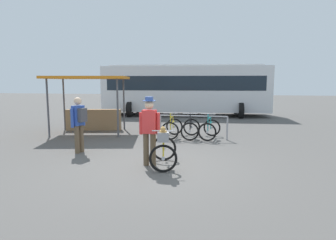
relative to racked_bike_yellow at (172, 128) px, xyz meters
The scene contains 10 objects.
ground_plane 3.81m from the racked_bike_yellow, 87.09° to the right, with size 80.00×80.00×0.00m, color #514F4C.
bike_rack_rail 0.87m from the racked_bike_yellow, 12.65° to the right, with size 2.51×0.07×0.88m.
racked_bike_yellow is the anchor object (origin of this frame).
racked_bike_black 0.70m from the racked_bike_yellow, ahead, with size 0.69×1.10×0.97m.
racked_bike_teal 1.40m from the racked_bike_yellow, ahead, with size 0.80×1.18×0.97m.
featured_bicycle 3.89m from the racked_bike_yellow, 83.78° to the right, with size 0.84×1.25×1.09m.
person_with_featured_bike 3.80m from the racked_bike_yellow, 89.29° to the right, with size 0.53×0.32×1.72m.
pedestrian_with_backpack 3.70m from the racked_bike_yellow, 129.02° to the right, with size 0.40×0.51×1.64m.
bus_distant 7.44m from the racked_bike_yellow, 92.96° to the left, with size 10.14×3.84×3.08m.
market_stall 3.75m from the racked_bike_yellow, 169.63° to the left, with size 3.49×2.87×2.30m.
Camera 1 is at (1.55, -6.82, 2.09)m, focal length 30.89 mm.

